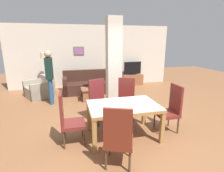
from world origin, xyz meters
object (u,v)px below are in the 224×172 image
(dining_chair_far_right, at_px, (126,98))
(sofa, at_px, (89,85))
(dining_chair_near_left, at_px, (118,137))
(tv_stand, at_px, (132,80))
(coffee_table, at_px, (91,94))
(dining_chair_far_left, at_px, (99,100))
(standing_person, at_px, (49,73))
(armchair, at_px, (40,90))
(tv_screen, at_px, (133,68))
(bottle, at_px, (94,85))
(dining_chair_head_right, at_px, (171,108))
(dining_chair_head_left, at_px, (68,118))
(floor_lamp, at_px, (45,59))
(dining_table, at_px, (123,111))

(dining_chair_far_right, xyz_separation_m, sofa, (-0.68, 2.68, -0.26))
(dining_chair_near_left, distance_m, tv_stand, 5.69)
(coffee_table, bearing_deg, dining_chair_far_left, -89.44)
(coffee_table, xyz_separation_m, standing_person, (-1.30, -0.03, 0.79))
(armchair, bearing_deg, tv_screen, -104.95)
(bottle, relative_size, tv_screen, 0.30)
(armchair, bearing_deg, dining_chair_head_right, -164.22)
(dining_chair_head_left, height_order, standing_person, standing_person)
(bottle, bearing_deg, coffee_table, -173.90)
(tv_stand, xyz_separation_m, standing_person, (-3.49, -1.80, 0.76))
(dining_chair_near_left, distance_m, dining_chair_far_right, 1.96)
(dining_chair_head_left, xyz_separation_m, dining_chair_far_right, (1.50, 0.91, 0.00))
(armchair, height_order, tv_stand, armchair)
(dining_chair_head_right, height_order, coffee_table, dining_chair_head_right)
(dining_chair_far_left, height_order, floor_lamp, floor_lamp)
(dining_chair_head_left, height_order, tv_stand, dining_chair_head_left)
(tv_stand, bearing_deg, dining_chair_head_left, -124.23)
(tv_stand, distance_m, tv_screen, 0.53)
(dining_table, xyz_separation_m, tv_screen, (1.81, 4.34, 0.20))
(dining_chair_head_right, xyz_separation_m, coffee_table, (-1.51, 2.57, -0.33))
(dining_chair_near_left, bearing_deg, floor_lamp, 129.95)
(dining_chair_near_left, xyz_separation_m, floor_lamp, (-1.61, 4.91, 0.77))
(bottle, bearing_deg, dining_chair_far_left, -93.86)
(dining_chair_head_right, xyz_separation_m, sofa, (-1.44, 3.59, -0.26))
(dining_chair_head_left, bearing_deg, dining_chair_head_right, 90.00)
(dining_chair_far_left, xyz_separation_m, coffee_table, (-0.02, 1.65, -0.33))
(dining_chair_head_right, height_order, standing_person, standing_person)
(tv_screen, bearing_deg, tv_stand, 174.33)
(armchair, bearing_deg, dining_chair_head_left, 168.42)
(dining_table, bearing_deg, dining_chair_far_left, 111.56)
(dining_chair_head_right, xyz_separation_m, standing_person, (-2.81, 2.54, 0.46))
(coffee_table, bearing_deg, tv_stand, 38.81)
(coffee_table, height_order, bottle, bottle)
(bottle, height_order, standing_person, standing_person)
(dining_chair_near_left, relative_size, floor_lamp, 0.68)
(dining_chair_far_right, relative_size, dining_chair_far_left, 1.00)
(dining_chair_near_left, xyz_separation_m, armchair, (-1.79, 4.31, -0.28))
(tv_screen, relative_size, standing_person, 0.48)
(dining_chair_far_left, bearing_deg, tv_screen, -144.08)
(dining_chair_far_left, height_order, sofa, dining_chair_far_left)
(dining_chair_head_left, height_order, sofa, dining_chair_head_left)
(dining_chair_far_right, xyz_separation_m, tv_screen, (1.45, 3.43, 0.23))
(dining_table, bearing_deg, sofa, 94.99)
(bottle, distance_m, standing_person, 1.51)
(dining_chair_far_right, bearing_deg, armchair, -22.89)
(dining_chair_head_right, relative_size, tv_stand, 1.11)
(tv_stand, distance_m, standing_person, 4.00)
(sofa, xyz_separation_m, armchair, (-1.84, -0.19, -0.02))
(dining_chair_head_left, distance_m, coffee_table, 2.70)
(coffee_table, bearing_deg, tv_screen, 38.81)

